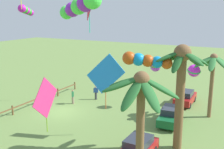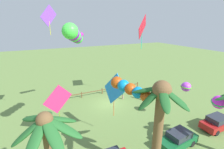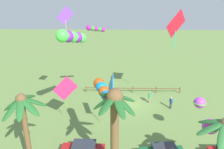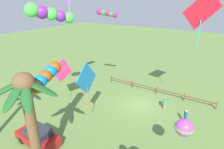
# 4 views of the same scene
# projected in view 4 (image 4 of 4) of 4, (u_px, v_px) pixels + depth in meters

# --- Properties ---
(ground_plane) EXTENTS (120.00, 120.00, 0.00)m
(ground_plane) POSITION_uv_depth(u_px,v_px,m) (141.00, 105.00, 21.57)
(ground_plane) COLOR olive
(palm_tree_0) EXTENTS (3.38, 3.53, 7.70)m
(palm_tree_0) POSITION_uv_depth(u_px,v_px,m) (29.00, 109.00, 10.84)
(palm_tree_0) COLOR brown
(palm_tree_0) RESTS_ON ground
(rail_fence) EXTENTS (13.85, 0.12, 0.95)m
(rail_fence) POSITION_uv_depth(u_px,v_px,m) (157.00, 89.00, 23.96)
(rail_fence) COLOR brown
(rail_fence) RESTS_ON ground
(parked_car_0) EXTENTS (3.93, 1.79, 1.51)m
(parked_car_0) POSITION_uv_depth(u_px,v_px,m) (38.00, 137.00, 15.55)
(parked_car_0) COLOR #A51919
(parked_car_0) RESTS_ON ground
(spectator_0) EXTENTS (0.47, 0.41, 1.59)m
(spectator_0) POSITION_uv_depth(u_px,v_px,m) (165.00, 103.00, 20.35)
(spectator_0) COLOR gray
(spectator_0) RESTS_ON ground
(spectator_1) EXTENTS (0.37, 0.50, 1.59)m
(spectator_1) POSITION_uv_depth(u_px,v_px,m) (185.00, 117.00, 18.01)
(spectator_1) COLOR #38383D
(spectator_1) RESTS_ON ground
(kite_tube_0) EXTENTS (1.81, 3.30, 1.19)m
(kite_tube_0) POSITION_uv_depth(u_px,v_px,m) (47.00, 75.00, 12.74)
(kite_tube_0) COLOR #B34610
(kite_diamond_1) EXTENTS (2.60, 2.13, 4.58)m
(kite_diamond_1) POSITION_uv_depth(u_px,v_px,m) (202.00, 10.00, 14.91)
(kite_diamond_1) COLOR red
(kite_ball_2) EXTENTS (1.63, 1.63, 1.06)m
(kite_ball_2) POSITION_uv_depth(u_px,v_px,m) (184.00, 128.00, 10.99)
(kite_ball_2) COLOR #B742E7
(kite_diamond_5) EXTENTS (0.56, 3.19, 4.48)m
(kite_diamond_5) POSITION_uv_depth(u_px,v_px,m) (87.00, 80.00, 15.77)
(kite_diamond_5) COLOR #2088EA
(kite_tube_6) EXTENTS (2.18, 3.82, 1.75)m
(kite_tube_6) POSITION_uv_depth(u_px,v_px,m) (49.00, 14.00, 15.42)
(kite_tube_6) COLOR #46EC45
(kite_diamond_7) EXTENTS (2.71, 0.44, 3.78)m
(kite_diamond_7) POSITION_uv_depth(u_px,v_px,m) (62.00, 71.00, 19.94)
(kite_diamond_7) COLOR #D22866
(kite_tube_8) EXTENTS (2.12, 1.24, 0.88)m
(kite_tube_8) POSITION_uv_depth(u_px,v_px,m) (106.00, 13.00, 19.62)
(kite_tube_8) COLOR #BB1BAB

